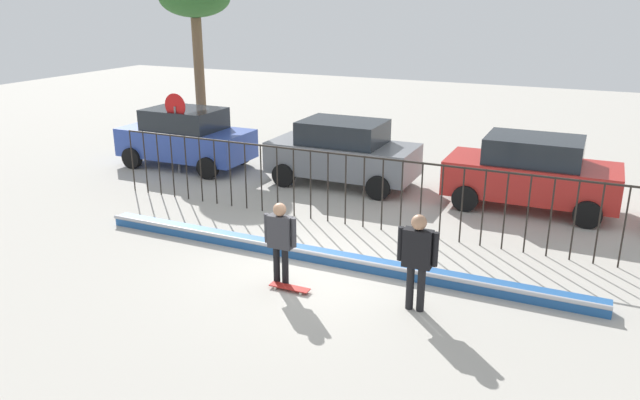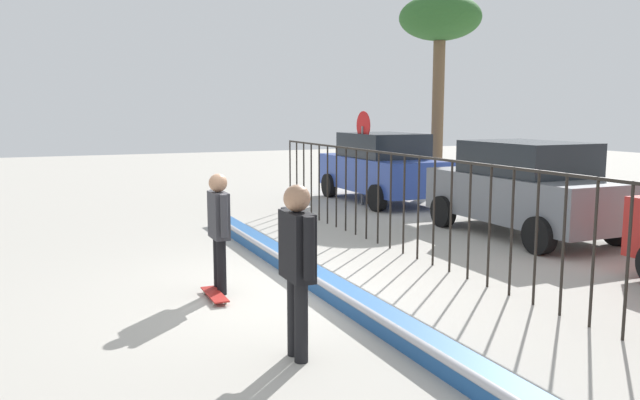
{
  "view_description": "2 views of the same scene",
  "coord_description": "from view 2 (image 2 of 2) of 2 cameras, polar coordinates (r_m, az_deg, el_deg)",
  "views": [
    {
      "loc": [
        4.86,
        -10.18,
        5.28
      ],
      "look_at": [
        -0.19,
        0.77,
        1.28
      ],
      "focal_mm": 34.39,
      "sensor_mm": 36.0,
      "label": 1
    },
    {
      "loc": [
        8.06,
        -2.9,
        2.51
      ],
      "look_at": [
        -0.67,
        0.91,
        1.16
      ],
      "focal_mm": 35.52,
      "sensor_mm": 36.0,
      "label": 2
    }
  ],
  "objects": [
    {
      "name": "ground_plane",
      "position": [
        8.92,
        -3.66,
        -8.29
      ],
      "size": [
        60.0,
        60.0,
        0.0
      ],
      "primitive_type": "plane",
      "color": "#ADA89E"
    },
    {
      "name": "bowl_coping_ledge",
      "position": [
        9.09,
        -0.25,
        -7.18
      ],
      "size": [
        11.0,
        0.4,
        0.27
      ],
      "color": "#235699",
      "rests_on": "ground"
    },
    {
      "name": "perimeter_fence",
      "position": [
        9.99,
        11.74,
        -0.28
      ],
      "size": [
        14.04,
        0.04,
        1.77
      ],
      "color": "black",
      "rests_on": "ground"
    },
    {
      "name": "skateboarder",
      "position": [
        8.77,
        -9.1,
        -1.97
      ],
      "size": [
        0.67,
        0.25,
        1.66
      ],
      "rotation": [
        0.0,
        0.0,
        -0.42
      ],
      "color": "black",
      "rests_on": "ground"
    },
    {
      "name": "skateboard",
      "position": [
        8.7,
        -9.47,
        -8.41
      ],
      "size": [
        0.8,
        0.2,
        0.07
      ],
      "rotation": [
        0.0,
        0.0,
        -0.26
      ],
      "color": "#A51E19",
      "rests_on": "ground"
    },
    {
      "name": "camera_operator",
      "position": [
        6.34,
        -2.07,
        -5.04
      ],
      "size": [
        0.72,
        0.27,
        1.79
      ],
      "rotation": [
        0.0,
        0.0,
        2.85
      ],
      "color": "black",
      "rests_on": "ground"
    },
    {
      "name": "parked_car_blue",
      "position": [
        17.6,
        5.63,
        3.0
      ],
      "size": [
        4.3,
        2.12,
        1.9
      ],
      "rotation": [
        0.0,
        0.0,
        -0.02
      ],
      "color": "#2D479E",
      "rests_on": "ground"
    },
    {
      "name": "parked_car_gray",
      "position": [
        13.36,
        18.03,
        1.04
      ],
      "size": [
        4.3,
        2.12,
        1.9
      ],
      "rotation": [
        0.0,
        0.0,
        -0.0
      ],
      "color": "slate",
      "rests_on": "ground"
    },
    {
      "name": "stop_sign",
      "position": [
        16.99,
        3.88,
        5.02
      ],
      "size": [
        0.76,
        0.07,
        2.5
      ],
      "color": "slate",
      "rests_on": "ground"
    },
    {
      "name": "palm_tree_short",
      "position": [
        20.02,
        10.76,
        15.28
      ],
      "size": [
        2.46,
        2.46,
        5.96
      ],
      "color": "brown",
      "rests_on": "ground"
    }
  ]
}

